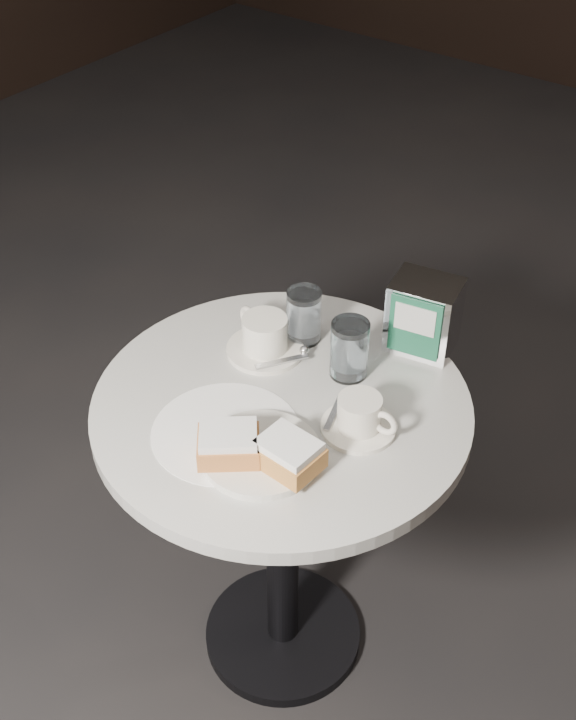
# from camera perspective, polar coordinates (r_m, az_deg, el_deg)

# --- Properties ---
(ground) EXTENTS (7.00, 7.00, 0.00)m
(ground) POSITION_cam_1_polar(r_m,az_deg,el_deg) (2.22, -0.32, -17.10)
(ground) COLOR black
(ground) RESTS_ON ground
(cafe_table) EXTENTS (0.70, 0.70, 0.74)m
(cafe_table) POSITION_cam_1_polar(r_m,az_deg,el_deg) (1.79, -0.38, -7.36)
(cafe_table) COLOR black
(cafe_table) RESTS_ON ground
(sugar_spill) EXTENTS (0.33, 0.33, 0.00)m
(sugar_spill) POSITION_cam_1_polar(r_m,az_deg,el_deg) (1.60, -3.96, -4.56)
(sugar_spill) COLOR white
(sugar_spill) RESTS_ON cafe_table
(beignet_plate) EXTENTS (0.27, 0.27, 0.07)m
(beignet_plate) POSITION_cam_1_polar(r_m,az_deg,el_deg) (1.52, -1.81, -5.77)
(beignet_plate) COLOR silver
(beignet_plate) RESTS_ON cafe_table
(coffee_cup_left) EXTENTS (0.19, 0.19, 0.08)m
(coffee_cup_left) POSITION_cam_1_polar(r_m,az_deg,el_deg) (1.75, -1.49, 1.46)
(coffee_cup_left) COLOR silver
(coffee_cup_left) RESTS_ON cafe_table
(coffee_cup_right) EXTENTS (0.15, 0.14, 0.07)m
(coffee_cup_right) POSITION_cam_1_polar(r_m,az_deg,el_deg) (1.58, 4.57, -3.58)
(coffee_cup_right) COLOR white
(coffee_cup_right) RESTS_ON cafe_table
(water_glass_left) EXTENTS (0.08, 0.08, 0.11)m
(water_glass_left) POSITION_cam_1_polar(r_m,az_deg,el_deg) (1.77, 1.01, 2.77)
(water_glass_left) COLOR white
(water_glass_left) RESTS_ON cafe_table
(water_glass_right) EXTENTS (0.09, 0.09, 0.12)m
(water_glass_right) POSITION_cam_1_polar(r_m,az_deg,el_deg) (1.68, 3.91, 0.64)
(water_glass_right) COLOR white
(water_glass_right) RESTS_ON cafe_table
(napkin_dispenser) EXTENTS (0.14, 0.13, 0.15)m
(napkin_dispenser) POSITION_cam_1_polar(r_m,az_deg,el_deg) (1.76, 8.56, 2.82)
(napkin_dispenser) COLOR silver
(napkin_dispenser) RESTS_ON cafe_table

